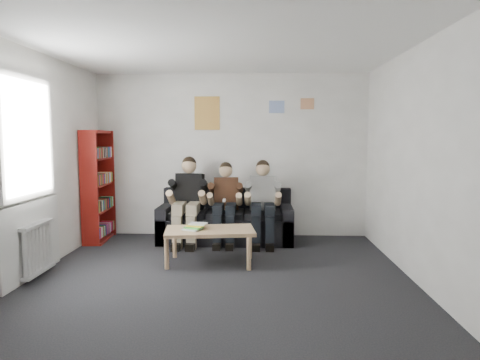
% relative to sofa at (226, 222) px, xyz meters
% --- Properties ---
extents(room_shell, '(5.00, 5.00, 5.00)m').
position_rel_sofa_xyz_m(room_shell, '(0.06, -2.10, 1.06)').
color(room_shell, black).
rests_on(room_shell, ground).
extents(sofa, '(2.10, 0.86, 0.81)m').
position_rel_sofa_xyz_m(sofa, '(0.00, 0.00, 0.00)').
color(sofa, black).
rests_on(sofa, ground).
extents(bookshelf, '(0.26, 0.79, 1.76)m').
position_rel_sofa_xyz_m(bookshelf, '(-2.03, -0.08, 0.59)').
color(bookshelf, maroon).
rests_on(bookshelf, ground).
extents(coffee_table, '(1.15, 0.63, 0.46)m').
position_rel_sofa_xyz_m(coffee_table, '(-0.12, -1.28, 0.11)').
color(coffee_table, tan).
rests_on(coffee_table, ground).
extents(game_cases, '(0.29, 0.26, 0.07)m').
position_rel_sofa_xyz_m(game_cases, '(-0.31, -1.29, 0.20)').
color(game_cases, silver).
rests_on(game_cases, coffee_table).
extents(person_left, '(0.43, 0.92, 1.35)m').
position_rel_sofa_xyz_m(person_left, '(-0.58, -0.20, 0.37)').
color(person_left, black).
rests_on(person_left, sofa).
extents(person_middle, '(0.38, 0.82, 1.26)m').
position_rel_sofa_xyz_m(person_middle, '(0.00, -0.19, 0.34)').
color(person_middle, '#512D1B').
rests_on(person_middle, sofa).
extents(person_right, '(0.40, 0.86, 1.30)m').
position_rel_sofa_xyz_m(person_right, '(0.58, -0.20, 0.35)').
color(person_right, white).
rests_on(person_right, sofa).
extents(radiator, '(0.10, 0.64, 0.60)m').
position_rel_sofa_xyz_m(radiator, '(-2.09, -1.90, 0.06)').
color(radiator, silver).
rests_on(radiator, ground).
extents(window, '(0.05, 1.30, 2.36)m').
position_rel_sofa_xyz_m(window, '(-2.16, -1.90, 0.74)').
color(window, white).
rests_on(window, room_shell).
extents(poster_large, '(0.42, 0.01, 0.55)m').
position_rel_sofa_xyz_m(poster_large, '(-0.34, 0.39, 1.76)').
color(poster_large, '#DCC74D').
rests_on(poster_large, room_shell).
extents(poster_blue, '(0.25, 0.01, 0.20)m').
position_rel_sofa_xyz_m(poster_blue, '(0.81, 0.39, 1.86)').
color(poster_blue, '#4079DC').
rests_on(poster_blue, room_shell).
extents(poster_pink, '(0.22, 0.01, 0.18)m').
position_rel_sofa_xyz_m(poster_pink, '(1.31, 0.39, 1.91)').
color(poster_pink, '#C63D7B').
rests_on(poster_pink, room_shell).
extents(poster_sign, '(0.20, 0.01, 0.14)m').
position_rel_sofa_xyz_m(poster_sign, '(-0.94, 0.39, 1.96)').
color(poster_sign, silver).
rests_on(poster_sign, room_shell).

